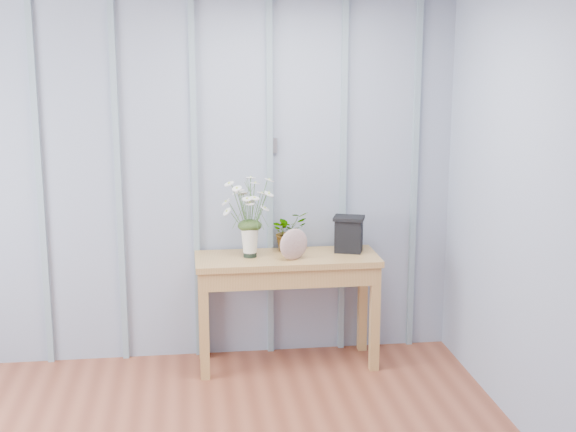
{
  "coord_description": "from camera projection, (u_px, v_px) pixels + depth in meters",
  "views": [
    {
      "loc": [
        0.18,
        -3.04,
        2.13
      ],
      "look_at": [
        0.83,
        1.94,
        1.03
      ],
      "focal_mm": 50.0,
      "sensor_mm": 36.0,
      "label": 1
    }
  ],
  "objects": [
    {
      "name": "felt_disc_vessel",
      "position": [
        294.0,
        244.0,
        5.14
      ],
      "size": [
        0.21,
        0.14,
        0.21
      ],
      "primitive_type": "ellipsoid",
      "rotation": [
        0.0,
        0.0,
        0.42
      ],
      "color": "brown",
      "rests_on": "sideboard"
    },
    {
      "name": "daisy_vase",
      "position": [
        250.0,
        206.0,
        5.16
      ],
      "size": [
        0.38,
        0.29,
        0.54
      ],
      "color": "black",
      "rests_on": "sideboard"
    },
    {
      "name": "sideboard",
      "position": [
        287.0,
        273.0,
        5.28
      ],
      "size": [
        1.2,
        0.45,
        0.75
      ],
      "color": "#A57A41",
      "rests_on": "ground"
    },
    {
      "name": "carved_box",
      "position": [
        349.0,
        234.0,
        5.34
      ],
      "size": [
        0.24,
        0.21,
        0.24
      ],
      "color": "black",
      "rests_on": "sideboard"
    },
    {
      "name": "room_shell",
      "position": [
        143.0,
        71.0,
        3.84
      ],
      "size": [
        4.0,
        4.5,
        2.5
      ],
      "color": "#8D97AD",
      "rests_on": "ground"
    },
    {
      "name": "spider_plant",
      "position": [
        289.0,
        231.0,
        5.36
      ],
      "size": [
        0.31,
        0.29,
        0.27
      ],
      "primitive_type": "imported",
      "rotation": [
        0.0,
        0.0,
        0.45
      ],
      "color": "#233A16",
      "rests_on": "sideboard"
    }
  ]
}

